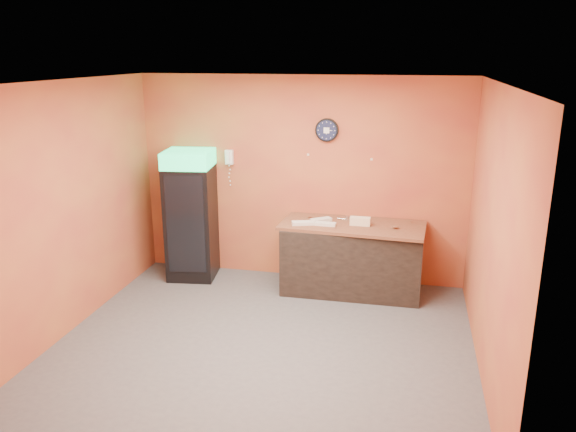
# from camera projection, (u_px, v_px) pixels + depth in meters

# --- Properties ---
(floor) EXTENTS (4.50, 4.50, 0.00)m
(floor) POSITION_uv_depth(u_px,v_px,m) (265.00, 342.00, 6.20)
(floor) COLOR #47474C
(floor) RESTS_ON ground
(back_wall) EXTENTS (4.50, 0.02, 2.80)m
(back_wall) POSITION_uv_depth(u_px,v_px,m) (301.00, 180.00, 7.68)
(back_wall) COLOR #BF6C35
(back_wall) RESTS_ON floor
(left_wall) EXTENTS (0.02, 4.00, 2.80)m
(left_wall) POSITION_uv_depth(u_px,v_px,m) (69.00, 208.00, 6.27)
(left_wall) COLOR #BF6C35
(left_wall) RESTS_ON floor
(right_wall) EXTENTS (0.02, 4.00, 2.80)m
(right_wall) POSITION_uv_depth(u_px,v_px,m) (492.00, 235.00, 5.34)
(right_wall) COLOR #BF6C35
(right_wall) RESTS_ON floor
(ceiling) EXTENTS (4.50, 4.00, 0.02)m
(ceiling) POSITION_uv_depth(u_px,v_px,m) (262.00, 82.00, 5.41)
(ceiling) COLOR white
(ceiling) RESTS_ON back_wall
(beverage_cooler) EXTENTS (0.71, 0.71, 1.81)m
(beverage_cooler) POSITION_uv_depth(u_px,v_px,m) (190.00, 217.00, 7.77)
(beverage_cooler) COLOR black
(beverage_cooler) RESTS_ON floor
(prep_counter) EXTENTS (1.79, 0.81, 0.89)m
(prep_counter) POSITION_uv_depth(u_px,v_px,m) (352.00, 259.00, 7.42)
(prep_counter) COLOR black
(prep_counter) RESTS_ON floor
(wall_clock) EXTENTS (0.31, 0.06, 0.31)m
(wall_clock) POSITION_uv_depth(u_px,v_px,m) (327.00, 130.00, 7.39)
(wall_clock) COLOR black
(wall_clock) RESTS_ON back_wall
(wall_phone) EXTENTS (0.11, 0.10, 0.20)m
(wall_phone) POSITION_uv_depth(u_px,v_px,m) (229.00, 157.00, 7.76)
(wall_phone) COLOR white
(wall_phone) RESTS_ON back_wall
(butcher_paper) EXTENTS (1.90, 0.95, 0.04)m
(butcher_paper) POSITION_uv_depth(u_px,v_px,m) (353.00, 225.00, 7.29)
(butcher_paper) COLOR brown
(butcher_paper) RESTS_ON prep_counter
(sub_roll_stack) EXTENTS (0.26, 0.09, 0.11)m
(sub_roll_stack) POSITION_uv_depth(u_px,v_px,m) (360.00, 221.00, 7.21)
(sub_roll_stack) COLOR beige
(sub_roll_stack) RESTS_ON butcher_paper
(wrapped_sandwich_left) EXTENTS (0.31, 0.20, 0.04)m
(wrapped_sandwich_left) POSITION_uv_depth(u_px,v_px,m) (303.00, 223.00, 7.25)
(wrapped_sandwich_left) COLOR silver
(wrapped_sandwich_left) RESTS_ON butcher_paper
(wrapped_sandwich_mid) EXTENTS (0.27, 0.11, 0.04)m
(wrapped_sandwich_mid) POSITION_uv_depth(u_px,v_px,m) (326.00, 224.00, 7.22)
(wrapped_sandwich_mid) COLOR silver
(wrapped_sandwich_mid) RESTS_ON butcher_paper
(wrapped_sandwich_right) EXTENTS (0.29, 0.26, 0.04)m
(wrapped_sandwich_right) POSITION_uv_depth(u_px,v_px,m) (321.00, 220.00, 7.39)
(wrapped_sandwich_right) COLOR silver
(wrapped_sandwich_right) RESTS_ON butcher_paper
(kitchen_tool) EXTENTS (0.05, 0.05, 0.05)m
(kitchen_tool) POSITION_uv_depth(u_px,v_px,m) (347.00, 218.00, 7.46)
(kitchen_tool) COLOR silver
(kitchen_tool) RESTS_ON butcher_paper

